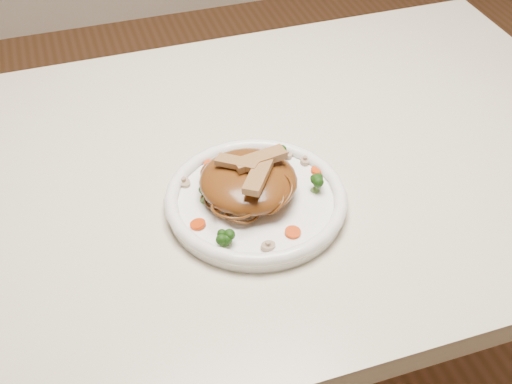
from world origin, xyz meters
name	(u,v)px	position (x,y,z in m)	size (l,w,h in m)	color
table	(269,204)	(0.00, 0.00, 0.65)	(1.20, 0.80, 0.75)	beige
plate	(256,203)	(-0.06, -0.10, 0.76)	(0.26, 0.26, 0.02)	white
noodle_mound	(248,181)	(-0.06, -0.08, 0.79)	(0.14, 0.14, 0.05)	#5C2F11
chicken_a	(260,159)	(-0.04, -0.08, 0.82)	(0.08, 0.02, 0.01)	#A98450
chicken_b	(237,163)	(-0.08, -0.08, 0.82)	(0.06, 0.02, 0.01)	#A98450
chicken_c	(258,176)	(-0.06, -0.11, 0.82)	(0.08, 0.02, 0.01)	#A98450
broccoli_0	(279,154)	(0.01, -0.03, 0.78)	(0.03, 0.03, 0.03)	#1C460E
broccoli_1	(204,192)	(-0.13, -0.08, 0.78)	(0.03, 0.03, 0.03)	#1C460E
broccoli_2	(224,237)	(-0.12, -0.17, 0.78)	(0.02, 0.02, 0.03)	#1C460E
broccoli_3	(316,182)	(0.03, -0.11, 0.78)	(0.03, 0.03, 0.03)	#1C460E
carrot_0	(269,156)	(-0.01, -0.01, 0.77)	(0.02, 0.02, 0.01)	#BE3A06
carrot_1	(198,224)	(-0.15, -0.13, 0.77)	(0.02, 0.02, 0.01)	#BE3A06
carrot_2	(317,170)	(0.05, -0.07, 0.77)	(0.02, 0.02, 0.01)	#BE3A06
carrot_3	(209,164)	(-0.10, 0.00, 0.77)	(0.02, 0.02, 0.01)	#BE3A06
carrot_4	(293,232)	(-0.03, -0.18, 0.77)	(0.02, 0.02, 0.01)	#BE3A06
mushroom_0	(268,246)	(-0.07, -0.20, 0.77)	(0.02, 0.02, 0.01)	#C7B295
mushroom_1	(305,161)	(0.04, -0.04, 0.77)	(0.02, 0.02, 0.01)	#C7B295
mushroom_2	(183,182)	(-0.15, -0.03, 0.77)	(0.02, 0.02, 0.01)	#C7B295
mushroom_3	(287,155)	(0.02, -0.02, 0.77)	(0.02, 0.02, 0.01)	#C7B295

